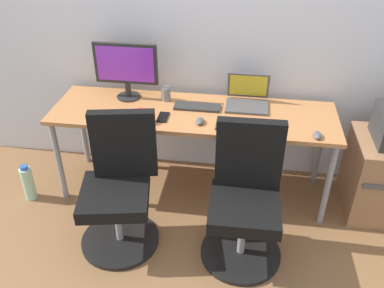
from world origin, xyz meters
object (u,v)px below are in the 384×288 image
Objects in this scene: open_laptop at (247,98)px; office_chair_right at (245,201)px; water_bottle_on_floor at (28,183)px; coffee_mug at (141,116)px; desktop_monitor at (126,67)px; office_chair_left at (119,189)px.

office_chair_right is at bearing -87.32° from open_laptop.
water_bottle_on_floor is 1.11m from coffee_mug.
desktop_monitor is at bearing -179.40° from open_laptop.
office_chair_right is 1.96× the size of desktop_monitor.
office_chair_right is 0.84m from open_laptop.
desktop_monitor is at bearing 99.02° from office_chair_left.
water_bottle_on_floor is at bearing -147.76° from desktop_monitor.
open_laptop is at bearing 43.83° from office_chair_left.
coffee_mug is (0.92, 0.10, 0.61)m from water_bottle_on_floor.
water_bottle_on_floor is at bearing 170.22° from office_chair_right.
open_laptop is at bearing 27.04° from coffee_mug.
office_chair_left is 0.83m from office_chair_right.
open_laptop is (0.91, 0.01, -0.20)m from desktop_monitor.
office_chair_right reaches higher than water_bottle_on_floor.
open_laptop is (1.64, 0.47, 0.62)m from water_bottle_on_floor.
desktop_monitor is at bearing 141.63° from office_chair_right.
desktop_monitor reaches higher than coffee_mug.
office_chair_right is 0.92m from coffee_mug.
office_chair_right and open_laptop have the same top height.
coffee_mug is (0.19, -0.36, -0.20)m from desktop_monitor.
office_chair_right is (0.83, 0.00, 0.00)m from office_chair_left.
water_bottle_on_floor is (-0.85, 0.29, -0.28)m from office_chair_left.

